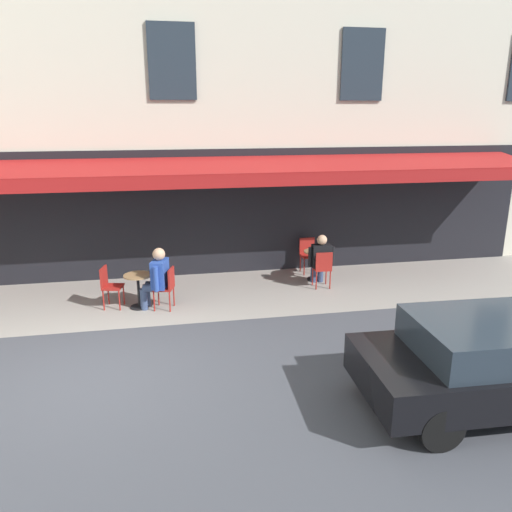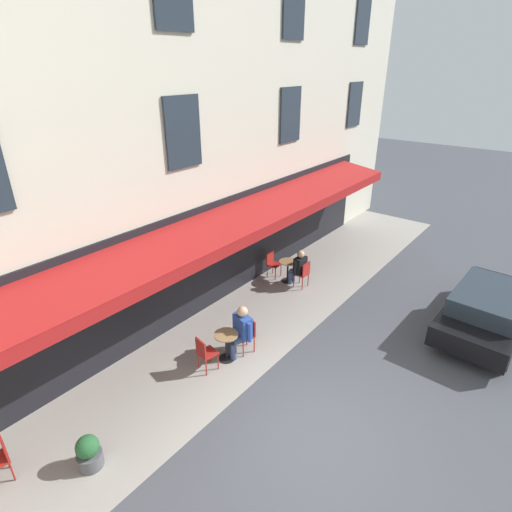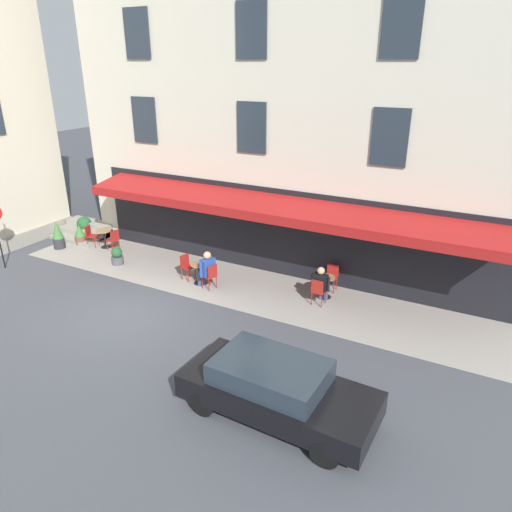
% 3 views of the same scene
% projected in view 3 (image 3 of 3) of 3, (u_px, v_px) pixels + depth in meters
% --- Properties ---
extents(ground_plane, '(70.00, 70.00, 0.00)m').
position_uv_depth(ground_plane, '(129.00, 314.00, 14.73)').
color(ground_plane, '#42444C').
extents(sidewalk_cafe_terrace, '(20.50, 3.20, 0.01)m').
position_uv_depth(sidewalk_cafe_terrace, '(271.00, 293.00, 16.09)').
color(sidewalk_cafe_terrace, gray).
rests_on(sidewalk_cafe_terrace, ground_plane).
extents(cafe_building_facade, '(20.00, 10.70, 15.00)m').
position_uv_depth(cafe_building_facade, '(363.00, 55.00, 17.86)').
color(cafe_building_facade, beige).
rests_on(cafe_building_facade, ground_plane).
extents(back_alley_steps, '(2.40, 1.75, 0.60)m').
position_uv_depth(back_alley_steps, '(87.00, 230.00, 21.24)').
color(back_alley_steps, gray).
rests_on(back_alley_steps, ground_plane).
extents(cafe_table_near_entrance, '(0.60, 0.60, 0.75)m').
position_uv_depth(cafe_table_near_entrance, '(326.00, 284.00, 15.61)').
color(cafe_table_near_entrance, black).
rests_on(cafe_table_near_entrance, ground_plane).
extents(cafe_chair_red_facing_street, '(0.41, 0.41, 0.91)m').
position_uv_depth(cafe_chair_red_facing_street, '(318.00, 290.00, 15.08)').
color(cafe_chair_red_facing_street, maroon).
rests_on(cafe_chair_red_facing_street, ground_plane).
extents(cafe_chair_red_near_door, '(0.41, 0.41, 0.91)m').
position_uv_depth(cafe_chair_red_near_door, '(332.00, 275.00, 16.11)').
color(cafe_chair_red_near_door, maroon).
rests_on(cafe_chair_red_near_door, ground_plane).
extents(cafe_table_mid_terrace, '(0.60, 0.60, 0.75)m').
position_uv_depth(cafe_table_mid_terrace, '(104.00, 236.00, 19.80)').
color(cafe_table_mid_terrace, black).
rests_on(cafe_table_mid_terrace, ground_plane).
extents(cafe_chair_red_kerbside, '(0.50, 0.50, 0.91)m').
position_uv_depth(cafe_chair_red_kerbside, '(90.00, 234.00, 19.90)').
color(cafe_chair_red_kerbside, maroon).
rests_on(cafe_chair_red_kerbside, ground_plane).
extents(cafe_chair_red_corner_left, '(0.46, 0.46, 0.91)m').
position_uv_depth(cafe_chair_red_corner_left, '(114.00, 238.00, 19.42)').
color(cafe_chair_red_corner_left, maroon).
rests_on(cafe_chair_red_corner_left, ground_plane).
extents(cafe_table_streetside, '(0.60, 0.60, 0.75)m').
position_uv_depth(cafe_table_streetside, '(199.00, 271.00, 16.58)').
color(cafe_table_streetside, black).
rests_on(cafe_table_streetside, ground_plane).
extents(cafe_chair_red_corner_right, '(0.50, 0.50, 0.91)m').
position_uv_depth(cafe_chair_red_corner_right, '(211.00, 275.00, 16.15)').
color(cafe_chair_red_corner_right, maroon).
rests_on(cafe_chair_red_corner_right, ground_plane).
extents(cafe_chair_red_by_window, '(0.47, 0.47, 0.91)m').
position_uv_depth(cafe_chair_red_by_window, '(187.00, 265.00, 16.93)').
color(cafe_chair_red_by_window, maroon).
rests_on(cafe_chair_red_by_window, ground_plane).
extents(seated_patron_in_blue, '(0.65, 0.68, 1.35)m').
position_uv_depth(seated_patron_in_blue, '(206.00, 268.00, 16.22)').
color(seated_patron_in_blue, navy).
rests_on(seated_patron_in_blue, ground_plane).
extents(seated_companion_in_black, '(0.65, 0.53, 1.28)m').
position_uv_depth(seated_companion_in_black, '(321.00, 283.00, 15.20)').
color(seated_companion_in_black, navy).
rests_on(seated_companion_in_black, ground_plane).
extents(potted_plant_entrance_left, '(0.46, 0.46, 0.83)m').
position_uv_depth(potted_plant_entrance_left, '(80.00, 235.00, 20.23)').
color(potted_plant_entrance_left, brown).
rests_on(potted_plant_entrance_left, ground_plane).
extents(potted_plant_entrance_right, '(0.47, 0.47, 1.19)m').
position_uv_depth(potted_plant_entrance_right, '(58.00, 235.00, 19.70)').
color(potted_plant_entrance_right, '#2D2D33').
rests_on(potted_plant_entrance_right, ground_plane).
extents(potted_plant_by_steps, '(0.63, 0.63, 0.87)m').
position_uv_depth(potted_plant_by_steps, '(84.00, 225.00, 21.19)').
color(potted_plant_by_steps, brown).
rests_on(potted_plant_by_steps, ground_plane).
extents(potted_plant_under_sign, '(0.46, 0.46, 0.69)m').
position_uv_depth(potted_plant_under_sign, '(117.00, 256.00, 18.25)').
color(potted_plant_under_sign, '#4C4C51').
rests_on(potted_plant_under_sign, ground_plane).
extents(parked_car_black, '(4.36, 1.95, 1.33)m').
position_uv_depth(parked_car_black, '(276.00, 388.00, 10.32)').
color(parked_car_black, black).
rests_on(parked_car_black, ground_plane).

